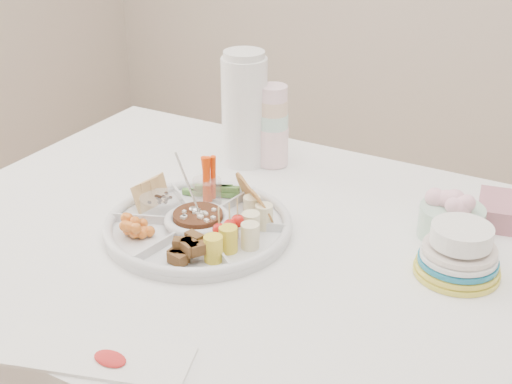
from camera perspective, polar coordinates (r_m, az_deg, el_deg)
The scene contains 13 objects.
party_tray at distance 1.46m, azimuth -4.65°, elevation -2.49°, with size 0.38×0.38×0.04m, color silver.
bean_dip at distance 1.46m, azimuth -4.66°, elevation -2.24°, with size 0.10×0.10×0.04m, color black.
tortillas at distance 1.49m, azimuth 0.06°, elevation -0.85°, with size 0.11×0.11×0.07m, color #A47444, non-canonical shape.
carrot_cucumber at distance 1.56m, azimuth -3.74°, elevation 1.15°, with size 0.12×0.12×0.11m, color #F84307, non-canonical shape.
pita_raisins at distance 1.54m, azimuth -8.30°, elevation -0.34°, with size 0.12×0.12×0.07m, color gold, non-canonical shape.
cherries at distance 1.43m, azimuth -9.62°, elevation -2.97°, with size 0.10×0.10×0.04m, color orange, non-canonical shape.
granola_chunks at distance 1.35m, azimuth -5.78°, elevation -4.66°, with size 0.09×0.09×0.04m, color #453219, non-canonical shape.
banana_tomato at distance 1.37m, azimuth -0.64°, elevation -2.78°, with size 0.12×0.12×0.10m, color #E7D481, non-canonical shape.
cup_stack at distance 1.74m, azimuth 1.36°, elevation 5.44°, with size 0.08×0.08×0.21m, color silver.
thermos at distance 1.73m, azimuth -0.93°, elevation 6.77°, with size 0.11×0.11×0.29m, color white.
flower_bowl at distance 1.49m, azimuth 15.41°, elevation -1.78°, with size 0.13×0.13×0.10m, color silver.
plate_stack at distance 1.36m, azimuth 15.96°, elevation -4.51°, with size 0.16×0.16×0.10m, color gold.
placemat at distance 1.17m, azimuth -12.72°, elevation -12.64°, with size 0.31×0.10×0.01m, color silver.
Camera 1 is at (0.56, -1.09, 1.49)m, focal length 50.00 mm.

